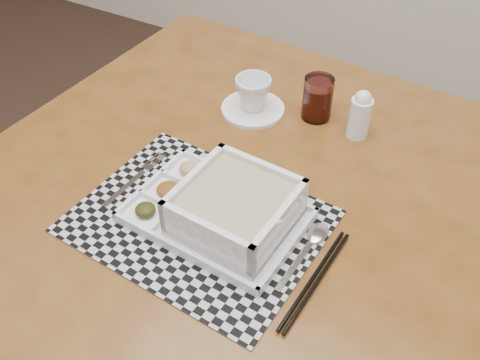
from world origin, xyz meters
The scene contains 10 objects.
dining_table centered at (0.62, 0.77, 0.74)m, with size 1.16×1.16×0.82m.
placemat centered at (0.59, 0.64, 0.82)m, with size 0.45×0.35×0.00m, color #A9AAB1.
serving_tray centered at (0.65, 0.66, 0.86)m, with size 0.33×0.24×0.09m.
fork centered at (0.42, 0.67, 0.83)m, with size 0.03×0.19×0.00m.
spoon centered at (0.80, 0.70, 0.83)m, with size 0.04×0.18×0.01m.
chopsticks centered at (0.84, 0.62, 0.83)m, with size 0.03×0.24×0.01m.
saucer centered at (0.52, 1.00, 0.83)m, with size 0.15×0.15×0.01m, color white.
cup centered at (0.52, 1.00, 0.87)m, with size 0.08×0.08×0.08m, color white.
juice_glass centered at (0.66, 1.05, 0.87)m, with size 0.07×0.07×0.10m.
creamer_bottle centered at (0.76, 1.03, 0.88)m, with size 0.05×0.05×0.12m.
Camera 1 is at (0.99, 0.08, 1.57)m, focal length 40.00 mm.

